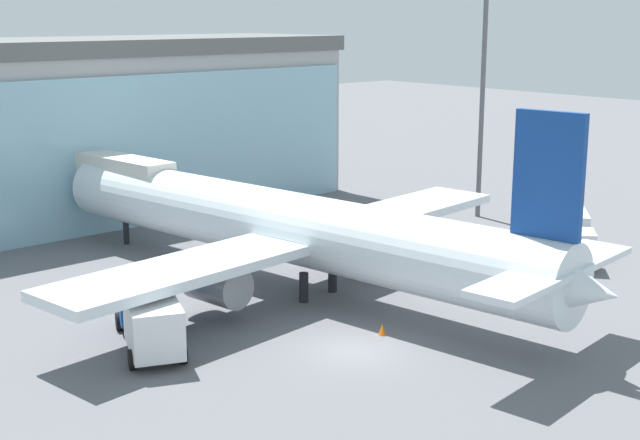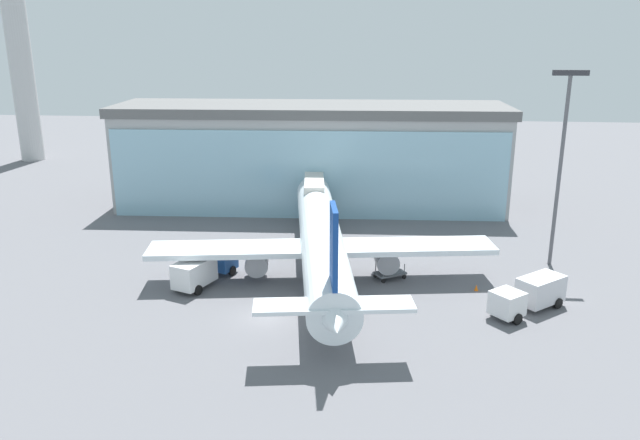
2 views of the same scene
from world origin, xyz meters
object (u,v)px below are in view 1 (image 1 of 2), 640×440
at_px(safety_cone_wingtip, 484,250).
at_px(apron_light_mast, 483,68).
at_px(fuel_truck, 570,234).
at_px(baggage_cart, 374,260).
at_px(catering_truck, 149,317).
at_px(safety_cone_nose, 382,330).
at_px(airplane, 289,228).
at_px(jet_bridge, 100,173).

bearing_deg(safety_cone_wingtip, apron_light_mast, 42.03).
relative_size(fuel_truck, baggage_cart, 2.17).
bearing_deg(catering_truck, apron_light_mast, -54.48).
bearing_deg(apron_light_mast, safety_cone_nose, -149.62).
relative_size(airplane, catering_truck, 5.05).
xyz_separation_m(fuel_truck, safety_cone_wingtip, (-3.68, 3.84, -1.19)).
bearing_deg(safety_cone_nose, safety_cone_wingtip, 22.62).
relative_size(jet_bridge, apron_light_mast, 0.74).
bearing_deg(airplane, apron_light_mast, -85.25).
height_order(apron_light_mast, catering_truck, apron_light_mast).
relative_size(airplane, safety_cone_nose, 69.80).
bearing_deg(safety_cone_nose, apron_light_mast, 30.38).
height_order(jet_bridge, safety_cone_wingtip, jet_bridge).
bearing_deg(safety_cone_wingtip, airplane, 170.77).
relative_size(apron_light_mast, fuel_truck, 2.67).
relative_size(baggage_cart, safety_cone_wingtip, 5.86).
bearing_deg(baggage_cart, safety_cone_wingtip, 132.93).
xyz_separation_m(catering_truck, fuel_truck, (28.16, -3.23, 0.00)).
xyz_separation_m(jet_bridge, safety_cone_nose, (1.25, -26.08, -4.24)).
height_order(jet_bridge, safety_cone_nose, jet_bridge).
bearing_deg(fuel_truck, airplane, -59.05).
bearing_deg(fuel_truck, jet_bridge, -89.48).
distance_m(airplane, catering_truck, 11.05).
height_order(fuel_truck, baggage_cart, fuel_truck).
xyz_separation_m(airplane, safety_cone_nose, (-1.20, -8.61, -3.22)).
distance_m(safety_cone_nose, safety_cone_wingtip, 16.47).
height_order(catering_truck, safety_cone_wingtip, catering_truck).
relative_size(airplane, safety_cone_wingtip, 69.80).
relative_size(apron_light_mast, catering_truck, 2.47).
xyz_separation_m(fuel_truck, safety_cone_nose, (-18.88, -2.49, -1.19)).
bearing_deg(baggage_cart, safety_cone_nose, 17.25).
relative_size(fuel_truck, safety_cone_nose, 12.74).
distance_m(jet_bridge, apron_light_mast, 28.36).
relative_size(catering_truck, baggage_cart, 2.36).
relative_size(catering_truck, fuel_truck, 1.08).
height_order(apron_light_mast, safety_cone_wingtip, apron_light_mast).
height_order(airplane, baggage_cart, airplane).
distance_m(baggage_cart, safety_cone_nose, 11.42).
height_order(catering_truck, fuel_truck, same).
bearing_deg(safety_cone_wingtip, catering_truck, -178.57).
bearing_deg(safety_cone_nose, catering_truck, 148.31).
height_order(airplane, safety_cone_wingtip, airplane).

